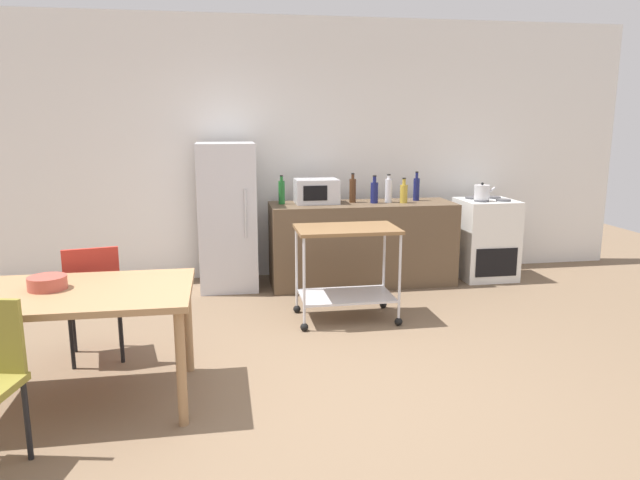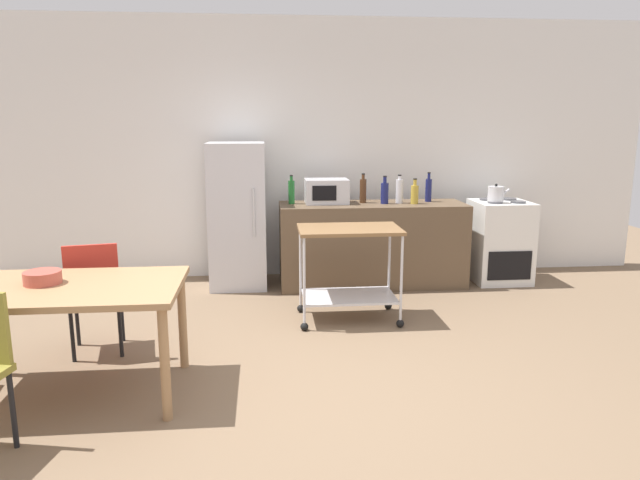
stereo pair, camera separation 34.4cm
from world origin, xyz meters
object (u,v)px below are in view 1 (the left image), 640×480
(dining_table, at_px, (69,303))
(bottle_wine, at_px, (374,192))
(bottle_vinegar, at_px, (353,190))
(refrigerator, at_px, (227,217))
(bottle_sparkling_water, at_px, (282,192))
(bottle_olive_oil, at_px, (416,189))
(chair_red, at_px, (94,294))
(kettle, at_px, (482,192))
(stove_oven, at_px, (485,239))
(microwave, at_px, (316,191))
(bottle_sesame_oil, at_px, (389,190))
(fruit_bowl, at_px, (47,283))
(kitchen_cart, at_px, (347,258))
(bottle_soy_sauce, at_px, (404,193))

(dining_table, height_order, bottle_wine, bottle_wine)
(bottle_vinegar, bearing_deg, refrigerator, 178.81)
(bottle_sparkling_water, distance_m, bottle_olive_oil, 1.51)
(refrigerator, bearing_deg, chair_red, -118.81)
(refrigerator, xyz_separation_m, kettle, (2.78, -0.18, 0.23))
(refrigerator, xyz_separation_m, bottle_vinegar, (1.35, -0.03, 0.26))
(stove_oven, distance_m, kettle, 0.57)
(microwave, bearing_deg, refrigerator, 178.80)
(bottle_vinegar, height_order, bottle_olive_oil, bottle_olive_oil)
(chair_red, distance_m, stove_oven, 4.29)
(dining_table, height_order, microwave, microwave)
(bottle_vinegar, height_order, bottle_sesame_oil, bottle_vinegar)
(bottle_vinegar, relative_size, kettle, 1.33)
(stove_oven, relative_size, fruit_bowl, 3.95)
(kitchen_cart, bearing_deg, bottle_sesame_oil, 58.13)
(stove_oven, height_order, bottle_sesame_oil, bottle_sesame_oil)
(bottle_sparkling_water, relative_size, bottle_soy_sauce, 1.13)
(microwave, relative_size, bottle_olive_oil, 1.42)
(microwave, xyz_separation_m, fruit_bowl, (-2.09, -2.46, -0.24))
(bottle_soy_sauce, xyz_separation_m, bottle_olive_oil, (0.19, 0.15, 0.03))
(bottle_olive_oil, relative_size, kettle, 1.35)
(bottle_wine, distance_m, fruit_bowl, 3.60)
(bottle_wine, relative_size, fruit_bowl, 1.29)
(bottle_soy_sauce, distance_m, kettle, 0.89)
(kettle, bearing_deg, chair_red, -156.40)
(bottle_sesame_oil, bearing_deg, kettle, -4.81)
(chair_red, bearing_deg, bottle_sesame_oil, -158.49)
(chair_red, relative_size, bottle_soy_sauce, 3.28)
(kitchen_cart, bearing_deg, bottle_vinegar, 75.00)
(bottle_soy_sauce, height_order, fruit_bowl, bottle_soy_sauce)
(bottle_vinegar, bearing_deg, kitchen_cart, -105.00)
(bottle_vinegar, xyz_separation_m, bottle_soy_sauce, (0.54, -0.13, -0.03))
(chair_red, relative_size, bottle_olive_oil, 2.76)
(bottle_vinegar, bearing_deg, chair_red, -142.59)
(chair_red, height_order, bottle_soy_sauce, bottle_soy_sauce)
(chair_red, bearing_deg, bottle_wine, -157.25)
(bottle_olive_oil, distance_m, kettle, 0.72)
(bottle_vinegar, xyz_separation_m, fruit_bowl, (-2.49, -2.45, -0.24))
(chair_red, relative_size, microwave, 1.93)
(dining_table, xyz_separation_m, microwave, (1.97, 2.51, 0.36))
(dining_table, height_order, bottle_vinegar, bottle_vinegar)
(bottle_wine, xyz_separation_m, kettle, (1.21, -0.06, -0.02))
(stove_oven, bearing_deg, microwave, 178.19)
(refrigerator, distance_m, bottle_olive_oil, 2.10)
(kettle, bearing_deg, bottle_vinegar, 173.93)
(bottle_soy_sauce, bearing_deg, kitchen_cart, -128.64)
(stove_oven, height_order, kitchen_cart, stove_oven)
(microwave, distance_m, bottle_sesame_oil, 0.79)
(kettle, bearing_deg, dining_table, -148.16)
(bottle_vinegar, relative_size, bottle_soy_sauce, 1.17)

